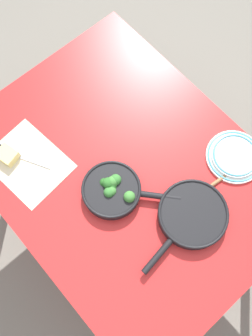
% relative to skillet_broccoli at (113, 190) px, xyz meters
% --- Properties ---
extents(ground_plane, '(14.00, 14.00, 0.00)m').
position_rel_skillet_broccoli_xyz_m(ground_plane, '(0.04, -0.10, -0.80)').
color(ground_plane, slate).
extents(dining_table_red, '(1.27, 0.97, 0.77)m').
position_rel_skillet_broccoli_xyz_m(dining_table_red, '(0.04, -0.10, -0.11)').
color(dining_table_red, red).
rests_on(dining_table_red, ground_plane).
extents(skillet_broccoli, '(0.33, 0.30, 0.07)m').
position_rel_skillet_broccoli_xyz_m(skillet_broccoli, '(0.00, 0.00, 0.00)').
color(skillet_broccoli, black).
rests_on(skillet_broccoli, dining_table_red).
extents(skillet_eggs, '(0.27, 0.42, 0.05)m').
position_rel_skillet_broccoli_xyz_m(skillet_eggs, '(-0.27, -0.16, -0.01)').
color(skillet_eggs, black).
rests_on(skillet_eggs, dining_table_red).
extents(wooden_spoon, '(0.07, 0.36, 0.02)m').
position_rel_skillet_broccoli_xyz_m(wooden_spoon, '(-0.24, -0.30, -0.02)').
color(wooden_spoon, '#996B42').
rests_on(wooden_spoon, dining_table_red).
extents(parchment_sheet, '(0.34, 0.28, 0.00)m').
position_rel_skillet_broccoli_xyz_m(parchment_sheet, '(0.32, 0.18, -0.03)').
color(parchment_sheet, beige).
rests_on(parchment_sheet, dining_table_red).
extents(grater_knife, '(0.24, 0.15, 0.02)m').
position_rel_skillet_broccoli_xyz_m(grater_knife, '(0.39, 0.19, -0.02)').
color(grater_knife, silver).
rests_on(grater_knife, dining_table_red).
extents(cheese_block, '(0.09, 0.08, 0.04)m').
position_rel_skillet_broccoli_xyz_m(cheese_block, '(0.39, 0.22, -0.01)').
color(cheese_block, '#EFD67A').
rests_on(cheese_block, dining_table_red).
extents(dinner_plate_stack, '(0.23, 0.23, 0.03)m').
position_rel_skillet_broccoli_xyz_m(dinner_plate_stack, '(-0.21, -0.46, -0.02)').
color(dinner_plate_stack, white).
rests_on(dinner_plate_stack, dining_table_red).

